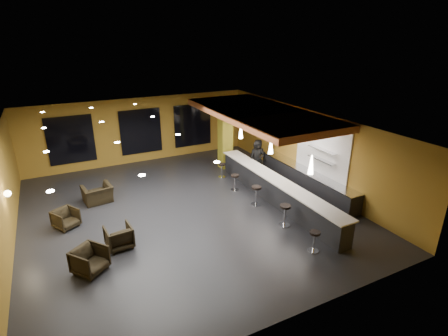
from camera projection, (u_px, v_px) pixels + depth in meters
name	position (u px, v px, depth m)	size (l,w,h in m)	color
floor	(185.00, 211.00, 14.04)	(12.00, 13.00, 0.10)	black
ceiling	(181.00, 124.00, 12.73)	(12.00, 13.00, 0.10)	black
wall_back	(140.00, 130.00, 18.83)	(12.00, 0.10, 3.50)	olive
wall_front	(286.00, 264.00, 7.94)	(12.00, 0.10, 3.50)	olive
wall_left	(0.00, 202.00, 10.83)	(0.10, 13.00, 3.50)	olive
wall_right	(308.00, 148.00, 15.94)	(0.10, 13.00, 3.50)	olive
wood_soffit	(259.00, 113.00, 15.32)	(3.60, 8.00, 0.28)	#AD5B32
window_left	(71.00, 140.00, 17.28)	(2.20, 0.06, 2.40)	black
window_center	(141.00, 131.00, 18.75)	(2.20, 0.06, 2.40)	black
window_right	(193.00, 125.00, 20.02)	(2.20, 0.06, 2.40)	black
tile_backsplash	(322.00, 149.00, 14.98)	(0.06, 3.20, 2.40)	white
bar_counter	(276.00, 191.00, 14.55)	(0.60, 8.00, 1.00)	black
bar_top	(276.00, 179.00, 14.36)	(0.78, 8.10, 0.05)	silver
prep_counter	(306.00, 180.00, 15.83)	(0.70, 6.00, 0.86)	black
prep_top	(306.00, 170.00, 15.67)	(0.72, 6.00, 0.03)	silver
wall_shelf_lower	(322.00, 160.00, 14.90)	(0.30, 1.50, 0.03)	silver
wall_shelf_upper	(323.00, 150.00, 14.74)	(0.30, 1.50, 0.03)	silver
column	(225.00, 135.00, 17.92)	(0.60, 0.60, 3.50)	olive
wall_sconce	(7.00, 194.00, 11.30)	(0.22, 0.22, 0.22)	#FFE5B2
pendant_0	(311.00, 165.00, 12.22)	(0.20, 0.20, 0.70)	white
pendant_1	(271.00, 145.00, 14.29)	(0.20, 0.20, 0.70)	white
pendant_2	(241.00, 131.00, 16.37)	(0.20, 0.20, 0.70)	white
staff_a	(257.00, 161.00, 16.72)	(0.68, 0.45, 1.87)	black
staff_b	(259.00, 155.00, 17.84)	(0.79, 0.62, 1.63)	black
staff_c	(258.00, 155.00, 17.88)	(0.79, 0.51, 1.61)	black
armchair_a	(90.00, 260.00, 10.30)	(0.84, 0.87, 0.79)	black
armchair_b	(119.00, 237.00, 11.51)	(0.82, 0.84, 0.77)	black
armchair_c	(66.00, 219.00, 12.69)	(0.76, 0.78, 0.71)	black
armchair_d	(98.00, 194.00, 14.58)	(1.14, 1.00, 0.74)	black
bar_stool_0	(314.00, 239.00, 11.24)	(0.37, 0.37, 0.73)	silver
bar_stool_1	(285.00, 213.00, 12.73)	(0.42, 0.42, 0.84)	silver
bar_stool_2	(256.00, 193.00, 14.28)	(0.42, 0.42, 0.83)	silver
bar_stool_3	(235.00, 180.00, 15.66)	(0.37, 0.37, 0.74)	silver
bar_stool_4	(222.00, 169.00, 17.06)	(0.36, 0.36, 0.72)	silver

